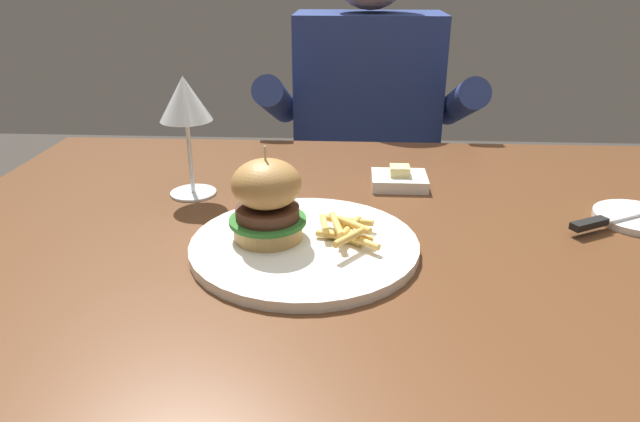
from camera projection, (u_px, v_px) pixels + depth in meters
The scene contains 9 objects.
dining_table at pixel (347, 281), 0.86m from camera, with size 1.24×0.85×0.74m.
main_plate at pixel (303, 246), 0.75m from camera, with size 0.30×0.30×0.01m, color white.
burger_sandwich at pixel (266, 200), 0.73m from camera, with size 0.10×0.10×0.13m.
fries_pile at pixel (345, 231), 0.74m from camera, with size 0.08×0.11×0.03m.
wine_glass at pixel (184, 104), 0.87m from camera, with size 0.08×0.08×0.19m.
bread_plate at pixel (636, 218), 0.83m from camera, with size 0.12×0.12×0.01m, color white.
table_knife at pixel (614, 218), 0.81m from camera, with size 0.18×0.11×0.01m.
butter_dish at pixel (398, 180), 0.96m from camera, with size 0.09×0.08×0.04m.
diner_person at pixel (364, 176), 1.53m from camera, with size 0.51×0.36×1.18m.
Camera 1 is at (0.00, -0.74, 1.08)m, focal length 32.00 mm.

